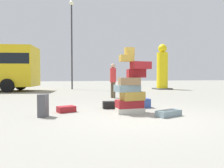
{
  "coord_description": "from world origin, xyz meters",
  "views": [
    {
      "loc": [
        -2.17,
        -5.06,
        1.06
      ],
      "look_at": [
        -0.07,
        2.46,
        0.77
      ],
      "focal_mm": 33.26,
      "sensor_mm": 36.0,
      "label": 1
    }
  ],
  "objects_px": {
    "suitcase_tower": "(131,88)",
    "person_bearded_onlooker": "(113,78)",
    "suitcase_maroon_upright_blue": "(66,109)",
    "yellow_dummy_statue": "(162,69)",
    "suitcase_slate_foreground_far": "(169,113)",
    "suitcase_black_foreground_near": "(111,105)",
    "suitcase_charcoal_white_trunk": "(43,106)",
    "lamp_post": "(72,33)",
    "suitcase_navy_behind_tower": "(140,103)"
  },
  "relations": [
    {
      "from": "suitcase_maroon_upright_blue",
      "to": "yellow_dummy_statue",
      "type": "height_order",
      "value": "yellow_dummy_statue"
    },
    {
      "from": "yellow_dummy_statue",
      "to": "lamp_post",
      "type": "distance_m",
      "value": 7.89
    },
    {
      "from": "person_bearded_onlooker",
      "to": "suitcase_tower",
      "type": "bearing_deg",
      "value": -21.64
    },
    {
      "from": "suitcase_slate_foreground_far",
      "to": "suitcase_black_foreground_near",
      "type": "bearing_deg",
      "value": 104.4
    },
    {
      "from": "suitcase_navy_behind_tower",
      "to": "yellow_dummy_statue",
      "type": "height_order",
      "value": "yellow_dummy_statue"
    },
    {
      "from": "yellow_dummy_statue",
      "to": "suitcase_navy_behind_tower",
      "type": "bearing_deg",
      "value": -123.23
    },
    {
      "from": "suitcase_charcoal_white_trunk",
      "to": "person_bearded_onlooker",
      "type": "bearing_deg",
      "value": 72.04
    },
    {
      "from": "person_bearded_onlooker",
      "to": "suitcase_charcoal_white_trunk",
      "type": "bearing_deg",
      "value": -50.04
    },
    {
      "from": "suitcase_black_foreground_near",
      "to": "lamp_post",
      "type": "distance_m",
      "value": 11.38
    },
    {
      "from": "suitcase_navy_behind_tower",
      "to": "suitcase_slate_foreground_far",
      "type": "bearing_deg",
      "value": -77.17
    },
    {
      "from": "suitcase_charcoal_white_trunk",
      "to": "suitcase_black_foreground_near",
      "type": "xyz_separation_m",
      "value": [
        2.07,
        0.89,
        -0.18
      ]
    },
    {
      "from": "suitcase_charcoal_white_trunk",
      "to": "lamp_post",
      "type": "distance_m",
      "value": 12.25
    },
    {
      "from": "suitcase_charcoal_white_trunk",
      "to": "person_bearded_onlooker",
      "type": "xyz_separation_m",
      "value": [
        3.05,
        4.04,
        0.7
      ]
    },
    {
      "from": "suitcase_charcoal_white_trunk",
      "to": "suitcase_slate_foreground_far",
      "type": "xyz_separation_m",
      "value": [
        3.21,
        -0.82,
        -0.22
      ]
    },
    {
      "from": "suitcase_maroon_upright_blue",
      "to": "suitcase_charcoal_white_trunk",
      "type": "distance_m",
      "value": 0.87
    },
    {
      "from": "suitcase_tower",
      "to": "suitcase_charcoal_white_trunk",
      "type": "distance_m",
      "value": 2.46
    },
    {
      "from": "yellow_dummy_statue",
      "to": "suitcase_slate_foreground_far",
      "type": "bearing_deg",
      "value": -118.39
    },
    {
      "from": "suitcase_tower",
      "to": "suitcase_slate_foreground_far",
      "type": "relative_size",
      "value": 2.58
    },
    {
      "from": "suitcase_tower",
      "to": "lamp_post",
      "type": "xyz_separation_m",
      "value": [
        -0.74,
        11.45,
        3.82
      ]
    },
    {
      "from": "suitcase_slate_foreground_far",
      "to": "suitcase_black_foreground_near",
      "type": "distance_m",
      "value": 2.05
    },
    {
      "from": "suitcase_tower",
      "to": "person_bearded_onlooker",
      "type": "relative_size",
      "value": 1.12
    },
    {
      "from": "suitcase_maroon_upright_blue",
      "to": "suitcase_black_foreground_near",
      "type": "distance_m",
      "value": 1.48
    },
    {
      "from": "person_bearded_onlooker",
      "to": "lamp_post",
      "type": "bearing_deg",
      "value": 177.63
    },
    {
      "from": "suitcase_slate_foreground_far",
      "to": "lamp_post",
      "type": "bearing_deg",
      "value": 78.0
    },
    {
      "from": "suitcase_navy_behind_tower",
      "to": "suitcase_tower",
      "type": "bearing_deg",
      "value": -118.26
    },
    {
      "from": "suitcase_black_foreground_near",
      "to": "yellow_dummy_statue",
      "type": "xyz_separation_m",
      "value": [
        6.67,
        8.55,
        1.5
      ]
    },
    {
      "from": "suitcase_slate_foreground_far",
      "to": "lamp_post",
      "type": "height_order",
      "value": "lamp_post"
    },
    {
      "from": "suitcase_tower",
      "to": "suitcase_slate_foreground_far",
      "type": "bearing_deg",
      "value": -43.47
    },
    {
      "from": "suitcase_slate_foreground_far",
      "to": "suitcase_navy_behind_tower",
      "type": "bearing_deg",
      "value": 74.93
    },
    {
      "from": "suitcase_tower",
      "to": "suitcase_navy_behind_tower",
      "type": "height_order",
      "value": "suitcase_tower"
    },
    {
      "from": "suitcase_maroon_upright_blue",
      "to": "person_bearded_onlooker",
      "type": "distance_m",
      "value": 4.33
    },
    {
      "from": "suitcase_maroon_upright_blue",
      "to": "suitcase_tower",
      "type": "bearing_deg",
      "value": -37.38
    },
    {
      "from": "suitcase_maroon_upright_blue",
      "to": "suitcase_navy_behind_tower",
      "type": "xyz_separation_m",
      "value": [
        2.47,
        0.23,
        0.07
      ]
    },
    {
      "from": "suitcase_slate_foreground_far",
      "to": "yellow_dummy_statue",
      "type": "bearing_deg",
      "value": 42.5
    },
    {
      "from": "suitcase_maroon_upright_blue",
      "to": "suitcase_charcoal_white_trunk",
      "type": "height_order",
      "value": "suitcase_charcoal_white_trunk"
    },
    {
      "from": "suitcase_tower",
      "to": "lamp_post",
      "type": "relative_size",
      "value": 0.26
    },
    {
      "from": "suitcase_slate_foreground_far",
      "to": "suitcase_charcoal_white_trunk",
      "type": "bearing_deg",
      "value": 146.53
    },
    {
      "from": "suitcase_black_foreground_near",
      "to": "person_bearded_onlooker",
      "type": "height_order",
      "value": "person_bearded_onlooker"
    },
    {
      "from": "suitcase_charcoal_white_trunk",
      "to": "lamp_post",
      "type": "relative_size",
      "value": 0.08
    },
    {
      "from": "lamp_post",
      "to": "suitcase_navy_behind_tower",
      "type": "bearing_deg",
      "value": -82.41
    },
    {
      "from": "suitcase_maroon_upright_blue",
      "to": "person_bearded_onlooker",
      "type": "relative_size",
      "value": 0.3
    },
    {
      "from": "person_bearded_onlooker",
      "to": "suitcase_black_foreground_near",
      "type": "bearing_deg",
      "value": -30.21
    },
    {
      "from": "suitcase_maroon_upright_blue",
      "to": "suitcase_slate_foreground_far",
      "type": "relative_size",
      "value": 0.7
    },
    {
      "from": "suitcase_tower",
      "to": "suitcase_charcoal_white_trunk",
      "type": "bearing_deg",
      "value": 178.11
    },
    {
      "from": "suitcase_navy_behind_tower",
      "to": "person_bearded_onlooker",
      "type": "bearing_deg",
      "value": 99.44
    },
    {
      "from": "suitcase_tower",
      "to": "lamp_post",
      "type": "distance_m",
      "value": 12.09
    },
    {
      "from": "suitcase_charcoal_white_trunk",
      "to": "lamp_post",
      "type": "xyz_separation_m",
      "value": [
        1.68,
        11.37,
        4.24
      ]
    },
    {
      "from": "suitcase_maroon_upright_blue",
      "to": "suitcase_black_foreground_near",
      "type": "relative_size",
      "value": 0.99
    },
    {
      "from": "person_bearded_onlooker",
      "to": "yellow_dummy_statue",
      "type": "bearing_deg",
      "value": 120.5
    },
    {
      "from": "suitcase_navy_behind_tower",
      "to": "suitcase_black_foreground_near",
      "type": "height_order",
      "value": "suitcase_navy_behind_tower"
    }
  ]
}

